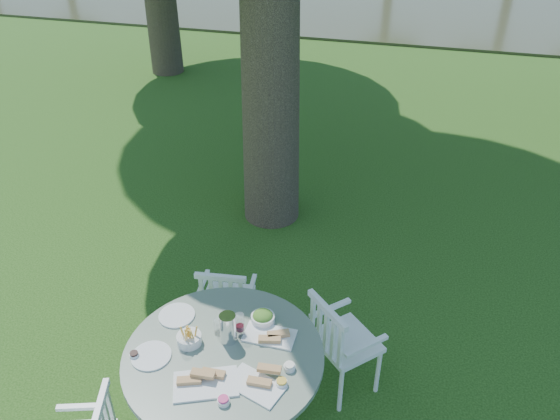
{
  "coord_description": "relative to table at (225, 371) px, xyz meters",
  "views": [
    {
      "loc": [
        1.15,
        -3.86,
        3.52
      ],
      "look_at": [
        0.0,
        0.2,
        0.85
      ],
      "focal_mm": 35.0,
      "sensor_mm": 36.0,
      "label": 1
    }
  ],
  "objects": [
    {
      "name": "ground",
      "position": [
        -0.11,
        1.54,
        -0.65
      ],
      "size": [
        140.0,
        140.0,
        0.0
      ],
      "primitive_type": "plane",
      "color": "#14370B",
      "rests_on": "ground"
    },
    {
      "name": "table",
      "position": [
        0.0,
        0.0,
        0.0
      ],
      "size": [
        1.32,
        1.32,
        0.82
      ],
      "color": "black",
      "rests_on": "ground"
    },
    {
      "name": "chair_ne",
      "position": [
        0.66,
        0.61,
        -0.13
      ],
      "size": [
        0.62,
        0.62,
        0.89
      ],
      "rotation": [
        0.0,
        0.0,
        -3.91
      ],
      "color": "white",
      "rests_on": "ground"
    },
    {
      "name": "chair_nw",
      "position": [
        -0.33,
        0.84,
        -0.17
      ],
      "size": [
        0.46,
        0.44,
        0.82
      ],
      "rotation": [
        0.0,
        0.0,
        -3.01
      ],
      "color": "white",
      "rests_on": "ground"
    },
    {
      "name": "tableware",
      "position": [
        -0.03,
        0.06,
        0.21
      ],
      "size": [
        1.06,
        0.89,
        0.22
      ],
      "color": "white",
      "rests_on": "table"
    }
  ]
}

